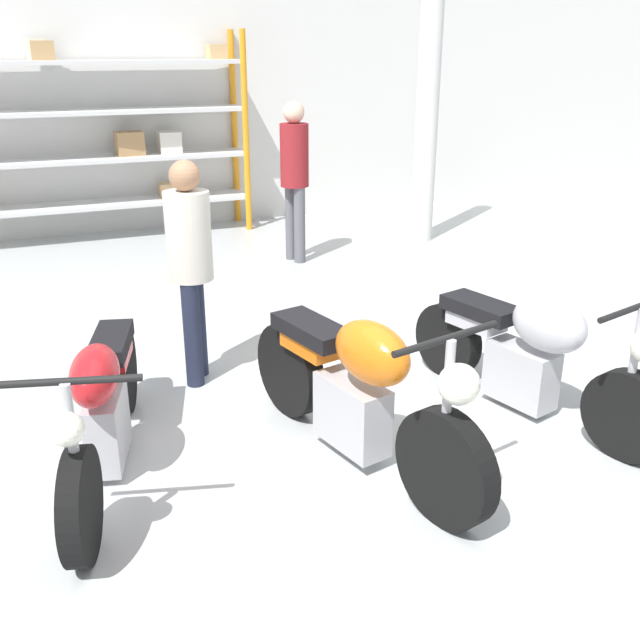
{
  "coord_description": "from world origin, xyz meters",
  "views": [
    {
      "loc": [
        -1.61,
        -3.57,
        2.35
      ],
      "look_at": [
        0.0,
        0.4,
        0.7
      ],
      "focal_mm": 40.0,
      "sensor_mm": 36.0,
      "label": 1
    }
  ],
  "objects_px": {
    "person_browsing": "(190,256)",
    "person_near_rack": "(295,169)",
    "shelving_rack": "(95,135)",
    "motorcycle_red": "(103,405)",
    "motorcycle_silver": "(531,352)",
    "motorcycle_orange": "(359,389)"
  },
  "relations": [
    {
      "from": "motorcycle_silver",
      "to": "person_near_rack",
      "type": "bearing_deg",
      "value": 167.9
    },
    {
      "from": "motorcycle_red",
      "to": "motorcycle_silver",
      "type": "relative_size",
      "value": 1.04
    },
    {
      "from": "shelving_rack",
      "to": "motorcycle_silver",
      "type": "relative_size",
      "value": 1.94
    },
    {
      "from": "shelving_rack",
      "to": "motorcycle_silver",
      "type": "bearing_deg",
      "value": -70.69
    },
    {
      "from": "motorcycle_red",
      "to": "person_browsing",
      "type": "bearing_deg",
      "value": 158.05
    },
    {
      "from": "person_browsing",
      "to": "motorcycle_red",
      "type": "bearing_deg",
      "value": 76.53
    },
    {
      "from": "motorcycle_red",
      "to": "person_near_rack",
      "type": "distance_m",
      "value": 4.58
    },
    {
      "from": "shelving_rack",
      "to": "person_near_rack",
      "type": "height_order",
      "value": "shelving_rack"
    },
    {
      "from": "shelving_rack",
      "to": "motorcycle_red",
      "type": "bearing_deg",
      "value": -96.15
    },
    {
      "from": "motorcycle_orange",
      "to": "motorcycle_red",
      "type": "bearing_deg",
      "value": -121.31
    },
    {
      "from": "shelving_rack",
      "to": "motorcycle_red",
      "type": "xyz_separation_m",
      "value": [
        -0.62,
        -5.71,
        -0.89
      ]
    },
    {
      "from": "motorcycle_silver",
      "to": "person_browsing",
      "type": "distance_m",
      "value": 2.44
    },
    {
      "from": "motorcycle_orange",
      "to": "person_near_rack",
      "type": "xyz_separation_m",
      "value": [
        1.15,
        4.2,
        0.59
      ]
    },
    {
      "from": "motorcycle_silver",
      "to": "person_near_rack",
      "type": "relative_size",
      "value": 1.12
    },
    {
      "from": "motorcycle_red",
      "to": "person_near_rack",
      "type": "height_order",
      "value": "person_near_rack"
    },
    {
      "from": "shelving_rack",
      "to": "person_near_rack",
      "type": "bearing_deg",
      "value": -45.37
    },
    {
      "from": "motorcycle_red",
      "to": "motorcycle_silver",
      "type": "distance_m",
      "value": 2.75
    },
    {
      "from": "shelving_rack",
      "to": "person_browsing",
      "type": "relative_size",
      "value": 2.38
    },
    {
      "from": "shelving_rack",
      "to": "motorcycle_orange",
      "type": "bearing_deg",
      "value": -82.73
    },
    {
      "from": "person_browsing",
      "to": "person_near_rack",
      "type": "distance_m",
      "value": 3.27
    },
    {
      "from": "person_browsing",
      "to": "person_near_rack",
      "type": "xyz_separation_m",
      "value": [
        1.79,
        2.73,
        0.11
      ]
    },
    {
      "from": "shelving_rack",
      "to": "person_near_rack",
      "type": "distance_m",
      "value": 2.77
    }
  ]
}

